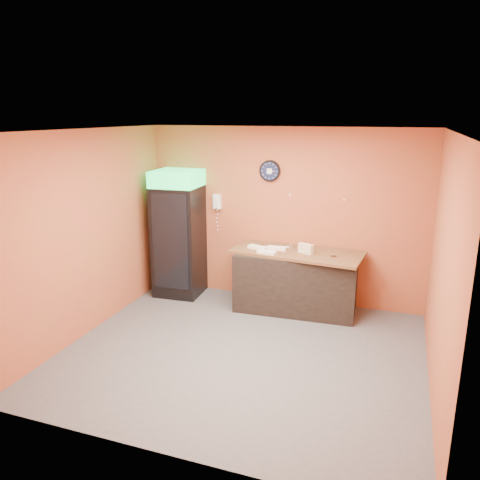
% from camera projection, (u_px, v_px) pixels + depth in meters
% --- Properties ---
extents(floor, '(4.50, 4.50, 0.00)m').
position_uv_depth(floor, '(243.00, 353.00, 6.05)').
color(floor, '#47474C').
rests_on(floor, ground).
extents(back_wall, '(4.50, 0.02, 2.80)m').
position_uv_depth(back_wall, '(283.00, 216.00, 7.50)').
color(back_wall, '#AC4530').
rests_on(back_wall, floor).
extents(left_wall, '(0.02, 4.00, 2.80)m').
position_uv_depth(left_wall, '(87.00, 234.00, 6.40)').
color(left_wall, '#AC4530').
rests_on(left_wall, floor).
extents(right_wall, '(0.02, 4.00, 2.80)m').
position_uv_depth(right_wall, '(443.00, 268.00, 4.96)').
color(right_wall, '#AC4530').
rests_on(right_wall, floor).
extents(ceiling, '(4.50, 4.00, 0.02)m').
position_uv_depth(ceiling, '(243.00, 131.00, 5.31)').
color(ceiling, white).
rests_on(ceiling, back_wall).
extents(beverage_cooler, '(0.78, 0.79, 2.10)m').
position_uv_depth(beverage_cooler, '(178.00, 235.00, 7.78)').
color(beverage_cooler, black).
rests_on(beverage_cooler, floor).
extents(prep_counter, '(1.87, 0.90, 0.92)m').
position_uv_depth(prep_counter, '(296.00, 282.00, 7.27)').
color(prep_counter, black).
rests_on(prep_counter, floor).
extents(wall_clock, '(0.34, 0.06, 0.34)m').
position_uv_depth(wall_clock, '(270.00, 171.00, 7.36)').
color(wall_clock, black).
rests_on(wall_clock, back_wall).
extents(wall_phone, '(0.13, 0.11, 0.24)m').
position_uv_depth(wall_phone, '(217.00, 202.00, 7.76)').
color(wall_phone, white).
rests_on(wall_phone, back_wall).
extents(butcher_paper, '(2.04, 1.03, 0.04)m').
position_uv_depth(butcher_paper, '(297.00, 252.00, 7.15)').
color(butcher_paper, brown).
rests_on(butcher_paper, prep_counter).
extents(sub_roll_stack, '(0.25, 0.17, 0.15)m').
position_uv_depth(sub_roll_stack, '(306.00, 249.00, 7.01)').
color(sub_roll_stack, beige).
rests_on(sub_roll_stack, butcher_paper).
extents(wrapped_sandwich_left, '(0.33, 0.20, 0.04)m').
position_uv_depth(wrapped_sandwich_left, '(258.00, 247.00, 7.26)').
color(wrapped_sandwich_left, white).
rests_on(wrapped_sandwich_left, butcher_paper).
extents(wrapped_sandwich_mid, '(0.30, 0.15, 0.04)m').
position_uv_depth(wrapped_sandwich_mid, '(267.00, 252.00, 7.02)').
color(wrapped_sandwich_mid, white).
rests_on(wrapped_sandwich_mid, butcher_paper).
extents(wrapped_sandwich_right, '(0.30, 0.12, 0.04)m').
position_uv_depth(wrapped_sandwich_right, '(277.00, 248.00, 7.22)').
color(wrapped_sandwich_right, white).
rests_on(wrapped_sandwich_right, butcher_paper).
extents(kitchen_tool, '(0.07, 0.07, 0.07)m').
position_uv_depth(kitchen_tool, '(291.00, 246.00, 7.29)').
color(kitchen_tool, silver).
rests_on(kitchen_tool, butcher_paper).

